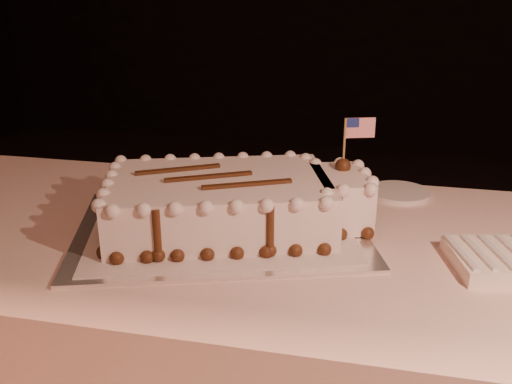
% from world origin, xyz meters
% --- Properties ---
extents(banquet_table, '(2.40, 0.80, 0.75)m').
position_xyz_m(banquet_table, '(0.00, 0.60, 0.38)').
color(banquet_table, beige).
rests_on(banquet_table, ground).
extents(cake_board, '(0.73, 0.63, 0.01)m').
position_xyz_m(cake_board, '(-0.17, 0.61, 0.75)').
color(cake_board, white).
rests_on(cake_board, banquet_table).
extents(doily, '(0.65, 0.57, 0.00)m').
position_xyz_m(doily, '(-0.17, 0.61, 0.76)').
color(doily, silver).
rests_on(doily, cake_board).
extents(sheet_cake, '(0.61, 0.45, 0.23)m').
position_xyz_m(sheet_cake, '(-0.14, 0.62, 0.82)').
color(sheet_cake, white).
rests_on(sheet_cake, doily).
extents(side_plate, '(0.16, 0.16, 0.01)m').
position_xyz_m(side_plate, '(0.21, 0.91, 0.76)').
color(side_plate, white).
rests_on(side_plate, banquet_table).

